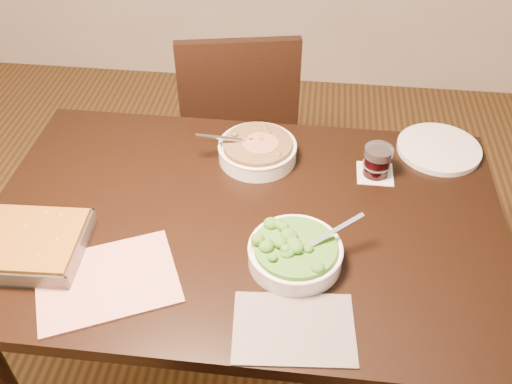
{
  "coord_description": "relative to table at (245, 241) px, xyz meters",
  "views": [
    {
      "loc": [
        0.16,
        -1.09,
        1.83
      ],
      "look_at": [
        0.03,
        0.05,
        0.8
      ],
      "focal_mm": 40.0,
      "sensor_mm": 36.0,
      "label": 1
    }
  ],
  "objects": [
    {
      "name": "wine_tumbler",
      "position": [
        0.36,
        0.23,
        0.15
      ],
      "size": [
        0.08,
        0.08,
        0.09
      ],
      "color": "black",
      "rests_on": "coaster"
    },
    {
      "name": "stew_bowl",
      "position": [
        0.01,
        0.26,
        0.13
      ],
      "size": [
        0.26,
        0.24,
        0.09
      ],
      "color": "white",
      "rests_on": "table"
    },
    {
      "name": "baking_dish",
      "position": [
        -0.54,
        -0.19,
        0.12
      ],
      "size": [
        0.33,
        0.25,
        0.06
      ],
      "rotation": [
        0.0,
        0.0,
        0.05
      ],
      "color": "silver",
      "rests_on": "table"
    },
    {
      "name": "broccoli_bowl",
      "position": [
        0.15,
        -0.14,
        0.13
      ],
      "size": [
        0.25,
        0.24,
        0.09
      ],
      "color": "white",
      "rests_on": "table"
    },
    {
      "name": "magazine_b",
      "position": [
        0.16,
        -0.34,
        0.1
      ],
      "size": [
        0.29,
        0.22,
        0.0
      ],
      "primitive_type": "cube",
      "rotation": [
        0.0,
        0.0,
        0.09
      ],
      "color": "#222329",
      "rests_on": "table"
    },
    {
      "name": "coaster",
      "position": [
        0.36,
        0.23,
        0.1
      ],
      "size": [
        0.1,
        0.1,
        0.0
      ],
      "primitive_type": "cube",
      "color": "white",
      "rests_on": "table"
    },
    {
      "name": "magazine_a",
      "position": [
        -0.3,
        -0.26,
        0.1
      ],
      "size": [
        0.4,
        0.36,
        0.01
      ],
      "primitive_type": "cube",
      "rotation": [
        0.0,
        0.0,
        0.44
      ],
      "color": "#C0373E",
      "rests_on": "table"
    },
    {
      "name": "ground",
      "position": [
        0.0,
        0.0,
        -0.65
      ],
      "size": [
        4.0,
        4.0,
        0.0
      ],
      "primitive_type": "plane",
      "color": "#402A12",
      "rests_on": "ground"
    },
    {
      "name": "dinner_plate",
      "position": [
        0.56,
        0.36,
        0.1
      ],
      "size": [
        0.25,
        0.25,
        0.02
      ],
      "primitive_type": "cylinder",
      "color": "white",
      "rests_on": "table"
    },
    {
      "name": "table",
      "position": [
        0.0,
        0.0,
        0.0
      ],
      "size": [
        1.4,
        0.9,
        0.75
      ],
      "color": "black",
      "rests_on": "ground"
    },
    {
      "name": "chair_far",
      "position": [
        -0.13,
        0.78,
        -0.13
      ],
      "size": [
        0.51,
        0.51,
        0.93
      ],
      "rotation": [
        0.0,
        0.0,
        3.34
      ],
      "color": "black",
      "rests_on": "ground"
    }
  ]
}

